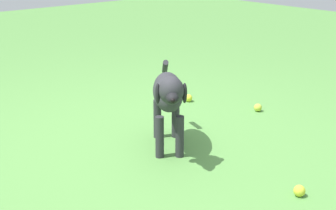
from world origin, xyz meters
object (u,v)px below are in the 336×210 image
(dog, at_px, (168,95))
(tennis_ball_1, at_px, (299,191))
(tennis_ball_2, at_px, (258,108))
(tennis_ball_0, at_px, (189,98))

(dog, relative_size, tennis_ball_1, 10.82)
(dog, distance_m, tennis_ball_1, 1.03)
(tennis_ball_1, height_order, tennis_ball_2, same)
(tennis_ball_1, bearing_deg, tennis_ball_2, -131.57)
(tennis_ball_0, xyz_separation_m, tennis_ball_1, (0.67, 1.61, 0.00))
(tennis_ball_0, bearing_deg, tennis_ball_1, 67.34)
(tennis_ball_0, bearing_deg, dog, 39.24)
(dog, distance_m, tennis_ball_0, 1.10)
(dog, relative_size, tennis_ball_0, 10.82)
(tennis_ball_0, distance_m, tennis_ball_1, 1.75)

